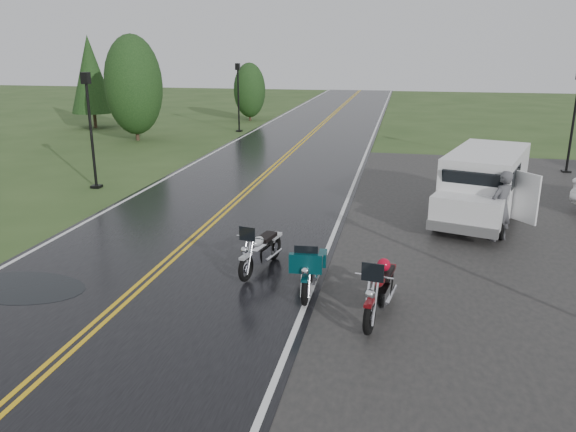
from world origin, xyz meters
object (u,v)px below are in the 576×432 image
object	(u,v)px
motorcycle_teal	(305,279)
motorcycle_silver	(246,258)
lamp_post_far_right	(573,122)
van_white	(441,195)
lamp_post_near_left	(91,131)
lamp_post_far_left	(238,98)
motorcycle_red	(370,304)
person_at_van	(501,207)

from	to	relation	value
motorcycle_teal	motorcycle_silver	distance (m)	1.79
motorcycle_silver	lamp_post_far_right	world-z (taller)	lamp_post_far_right
motorcycle_teal	van_white	bearing A→B (deg)	58.81
lamp_post_near_left	lamp_post_far_left	distance (m)	15.49
motorcycle_red	motorcycle_teal	bearing A→B (deg)	154.19
lamp_post_far_left	motorcycle_red	bearing A→B (deg)	-68.43
lamp_post_near_left	lamp_post_far_left	bearing A→B (deg)	85.78
van_white	lamp_post_near_left	xyz separation A→B (m)	(-12.58, 2.80, 1.09)
motorcycle_red	lamp_post_far_left	distance (m)	26.89
motorcycle_red	person_at_van	bearing A→B (deg)	72.15
van_white	lamp_post_far_right	xyz separation A→B (m)	(5.79, 9.35, 1.09)
motorcycle_silver	lamp_post_far_right	size ratio (longest dim) A/B	0.49
lamp_post_near_left	lamp_post_far_right	distance (m)	19.50
motorcycle_silver	lamp_post_far_right	bearing A→B (deg)	65.38
person_at_van	lamp_post_far_right	xyz separation A→B (m)	(4.21, 9.94, 1.19)
lamp_post_far_right	motorcycle_red	bearing A→B (deg)	-114.62
lamp_post_far_right	motorcycle_teal	bearing A→B (deg)	-120.07
person_at_van	lamp_post_near_left	world-z (taller)	lamp_post_near_left
van_white	lamp_post_far_left	bearing A→B (deg)	139.14
motorcycle_red	motorcycle_teal	xyz separation A→B (m)	(-1.38, 0.97, -0.04)
motorcycle_silver	person_at_van	world-z (taller)	person_at_van
motorcycle_teal	person_at_van	world-z (taller)	person_at_van
van_white	lamp_post_far_left	xyz separation A→B (m)	(-11.44, 18.25, 1.05)
motorcycle_red	motorcycle_teal	world-z (taller)	motorcycle_red
van_white	person_at_van	xyz separation A→B (m)	(1.58, -0.59, -0.10)
lamp_post_near_left	person_at_van	bearing A→B (deg)	-13.48
motorcycle_silver	lamp_post_far_left	world-z (taller)	lamp_post_far_left
motorcycle_red	van_white	size ratio (longest dim) A/B	0.41
motorcycle_teal	lamp_post_far_right	world-z (taller)	lamp_post_far_right
motorcycle_teal	person_at_van	xyz separation A→B (m)	(4.53, 5.16, 0.35)
motorcycle_silver	lamp_post_near_left	world-z (taller)	lamp_post_near_left
motorcycle_red	van_white	xyz separation A→B (m)	(1.57, 6.72, 0.41)
lamp_post_near_left	lamp_post_far_right	bearing A→B (deg)	19.61
motorcycle_silver	van_white	xyz separation A→B (m)	(4.48, 4.81, 0.46)
motorcycle_red	motorcycle_silver	world-z (taller)	motorcycle_red
person_at_van	lamp_post_far_left	world-z (taller)	lamp_post_far_left
lamp_post_near_left	lamp_post_far_left	world-z (taller)	lamp_post_near_left
motorcycle_teal	motorcycle_silver	world-z (taller)	motorcycle_teal
van_white	motorcycle_red	bearing A→B (deg)	-86.13
motorcycle_red	van_white	distance (m)	6.92
motorcycle_red	person_at_van	xyz separation A→B (m)	(3.15, 6.13, 0.31)
motorcycle_red	motorcycle_silver	size ratio (longest dim) A/B	1.08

